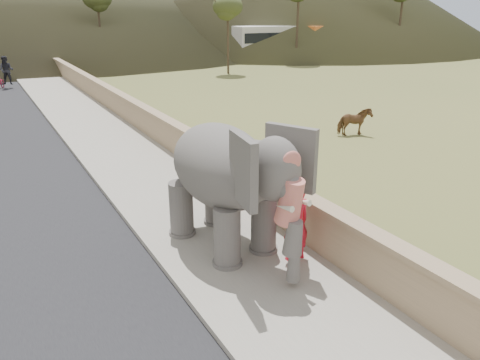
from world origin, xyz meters
The scene contains 10 objects.
ground centered at (0.00, 0.00, 0.00)m, with size 160.00×160.00×0.00m, color olive.
walkway centered at (0.00, 10.00, 0.07)m, with size 3.00×120.00×0.15m, color #9E9687.
parapet centered at (1.65, 10.00, 0.55)m, with size 0.30×120.00×1.10m, color tan.
cow centered at (9.00, 8.66, 0.57)m, with size 0.61×1.34×1.13m, color brown.
distant_car centered at (16.93, 36.82, 0.72)m, with size 1.70×4.23×1.44m, color silver.
bus_white centered at (23.60, 34.33, 1.55)m, with size 2.50×11.00×3.10m, color silver.
bus_orange centered at (29.99, 33.85, 1.55)m, with size 2.50×11.00×3.10m, color orange.
elephant_and_man centered at (0.02, 2.93, 1.51)m, with size 2.47×4.03×2.74m.
motorcyclist centered at (-2.42, 28.04, 0.84)m, with size 1.63×1.66×2.03m.
trees centered at (0.40, 27.55, 4.09)m, with size 48.07×45.16×9.19m.
Camera 1 is at (-4.13, -5.18, 5.01)m, focal length 35.00 mm.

